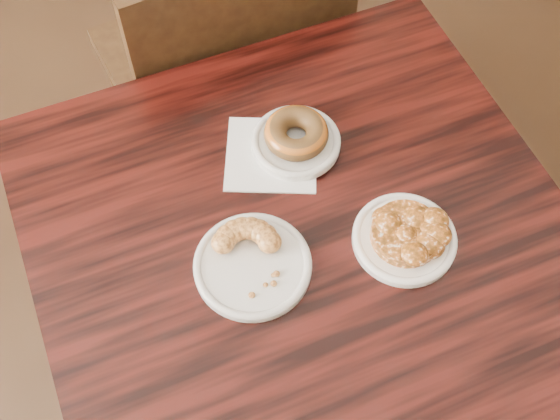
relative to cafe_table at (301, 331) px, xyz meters
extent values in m
cube|color=black|center=(0.00, 0.00, 0.00)|extent=(0.94, 0.94, 0.75)
cube|color=white|center=(-0.02, 0.16, 0.38)|extent=(0.17, 0.17, 0.00)
cylinder|color=silver|center=(0.02, 0.17, 0.38)|extent=(0.14, 0.14, 0.01)
cylinder|color=silver|center=(-0.09, -0.03, 0.38)|extent=(0.17, 0.17, 0.01)
cylinder|color=white|center=(0.14, -0.03, 0.38)|extent=(0.15, 0.15, 0.01)
torus|color=#983E16|center=(0.02, 0.17, 0.41)|extent=(0.10, 0.10, 0.04)
camera|label=1|loc=(-0.13, -0.48, 1.29)|focal=45.00mm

